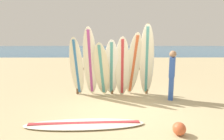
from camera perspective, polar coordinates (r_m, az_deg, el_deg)
ground_plane at (r=5.33m, az=3.97°, el=-12.35°), size 120.00×120.00×0.00m
ocean_water at (r=62.98m, az=-0.01°, el=7.06°), size 120.00×80.00×0.01m
surfboard_rack at (r=6.61m, az=0.02°, el=-1.70°), size 2.71×0.09×1.11m
surfboard_leaning_far_left at (r=6.37m, az=-11.22°, el=0.84°), size 0.51×0.79×2.11m
surfboard_leaning_left at (r=6.26m, az=-6.98°, el=2.33°), size 0.51×0.84×2.44m
surfboard_leaning_center_left at (r=6.23m, az=-3.31°, el=0.00°), size 0.68×0.88×1.94m
surfboard_leaning_center at (r=6.26m, az=-0.19°, el=0.47°), size 0.54×0.78×2.03m
surfboard_leaning_center_right at (r=6.22m, az=3.31°, el=0.88°), size 0.53×0.57×2.13m
surfboard_leaning_right at (r=6.33m, az=6.80°, el=1.58°), size 0.68×1.00×2.26m
surfboard_leaning_far_right at (r=6.32m, az=11.07°, el=2.73°), size 0.64×0.93×2.54m
surfboard_lying_on_sand at (r=4.39m, az=-8.81°, el=-16.76°), size 2.83×0.74×0.08m
beachgoer_standing at (r=6.23m, az=18.63°, el=-0.97°), size 0.26×0.31×1.66m
small_boat_offshore at (r=38.28m, az=6.28°, el=6.26°), size 2.14×1.29×0.71m
beach_ball at (r=4.16m, az=20.72°, el=-17.19°), size 0.28×0.28×0.28m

